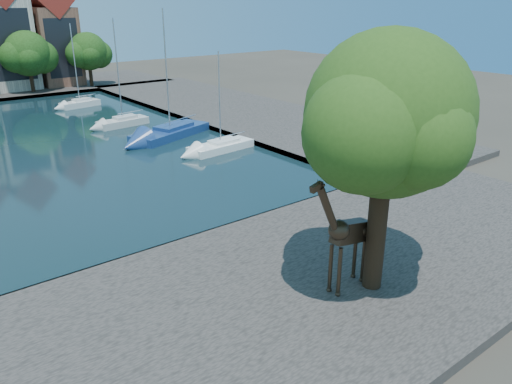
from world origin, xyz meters
The scene contains 14 objects.
ground centered at (0.00, 0.00, 0.00)m, with size 160.00×160.00×0.00m, color #38332B.
water_basin centered at (0.00, 24.00, 0.04)m, with size 38.00×50.00×0.08m, color black.
near_quay centered at (0.00, -7.00, 0.25)m, with size 50.00×14.00×0.50m, color #4C4642.
right_quay centered at (25.00, 24.00, 0.25)m, with size 14.00×52.00×0.50m, color #4C4642.
plane_tree centered at (7.62, -9.01, 7.67)m, with size 8.32×6.40×10.62m.
townhouse_east_mid centered at (8.50, 55.99, 8.10)m, with size 6.43×9.18×16.65m.
townhouse_east_end centered at (15.00, 55.99, 7.11)m, with size 5.44×9.18×14.43m.
far_tree_east centered at (10.11, 50.49, 5.24)m, with size 7.54×5.80×7.84m.
far_tree_far_east centered at (18.09, 50.49, 5.08)m, with size 6.76×5.20×7.36m.
giraffe_statue centered at (6.36, -8.37, 3.09)m, with size 3.69×0.77×5.27m.
sailboat_right_a centered at (14.82, 13.21, 0.55)m, with size 5.94×2.55×8.13m.
sailboat_right_b centered at (13.70, 19.87, 0.64)m, with size 8.60×5.41×11.25m.
sailboat_right_c centered at (12.00, 26.56, 0.64)m, with size 5.23×2.31×10.31m.
sailboat_right_d centered at (12.00, 38.67, 0.63)m, with size 4.79×2.37×9.44m.
Camera 1 is at (-7.83, -20.54, 11.94)m, focal length 35.00 mm.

